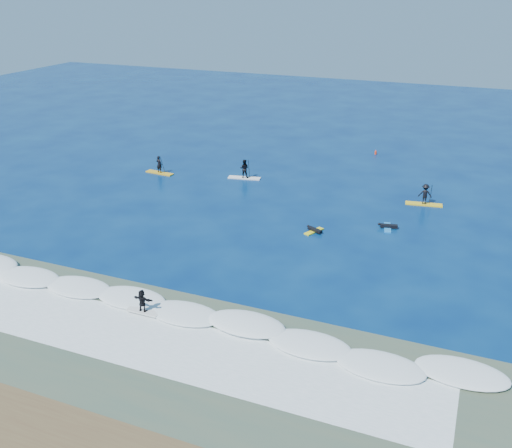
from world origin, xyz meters
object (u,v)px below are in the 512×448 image
at_px(wave_surfer, 142,302).
at_px(marker_buoy, 376,152).
at_px(prone_paddler_near, 314,230).
at_px(prone_paddler_far, 388,227).
at_px(sup_paddler_center, 244,170).
at_px(sup_paddler_left, 159,167).
at_px(sup_paddler_right, 425,195).

xyz_separation_m(wave_surfer, marker_buoy, (6.27, 39.54, -0.61)).
relative_size(prone_paddler_near, marker_buoy, 3.36).
bearing_deg(prone_paddler_far, sup_paddler_center, 53.99).
xyz_separation_m(sup_paddler_left, wave_surfer, (13.31, -24.02, 0.18)).
xyz_separation_m(sup_paddler_center, prone_paddler_far, (15.87, -7.19, -0.72)).
bearing_deg(sup_paddler_center, prone_paddler_far, -35.07).
bearing_deg(marker_buoy, sup_paddler_center, -128.11).
distance_m(prone_paddler_far, marker_buoy, 21.48).
height_order(sup_paddler_center, prone_paddler_near, sup_paddler_center).
distance_m(sup_paddler_right, marker_buoy, 16.03).
relative_size(sup_paddler_center, prone_paddler_near, 1.77).
bearing_deg(sup_paddler_left, sup_paddler_right, 8.28).
xyz_separation_m(sup_paddler_left, sup_paddler_right, (26.81, 1.22, 0.20)).
bearing_deg(marker_buoy, sup_paddler_right, -63.20).
relative_size(sup_paddler_left, marker_buoy, 5.56).
relative_size(sup_paddler_right, prone_paddler_far, 1.59).
height_order(wave_surfer, marker_buoy, wave_surfer).
xyz_separation_m(sup_paddler_right, marker_buoy, (-7.22, 14.30, -0.64)).
xyz_separation_m(sup_paddler_left, prone_paddler_far, (24.74, -5.33, -0.54)).
bearing_deg(sup_paddler_left, prone_paddler_far, -6.47).
height_order(sup_paddler_left, wave_surfer, sup_paddler_left).
height_order(sup_paddler_left, sup_paddler_right, sup_paddler_right).
bearing_deg(sup_paddler_right, marker_buoy, 108.34).
bearing_deg(sup_paddler_center, sup_paddler_right, -12.75).
relative_size(sup_paddler_right, prone_paddler_near, 1.73).
height_order(sup_paddler_right, prone_paddler_near, sup_paddler_right).
bearing_deg(wave_surfer, sup_paddler_left, 119.49).
distance_m(sup_paddler_right, prone_paddler_far, 6.91).
height_order(sup_paddler_right, marker_buoy, sup_paddler_right).
height_order(sup_paddler_left, prone_paddler_near, sup_paddler_left).
height_order(sup_paddler_center, marker_buoy, sup_paddler_center).
bearing_deg(sup_paddler_right, prone_paddler_near, -136.42).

